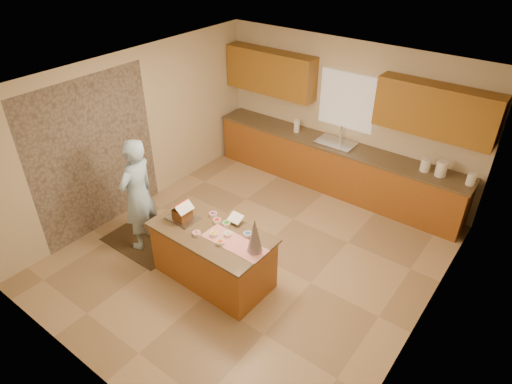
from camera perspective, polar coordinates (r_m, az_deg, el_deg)
floor at (r=6.93m, az=-0.34°, el=-7.96°), size 5.50×5.50×0.00m
ceiling at (r=5.56m, az=-0.43°, el=13.64°), size 5.50×5.50×0.00m
wall_back at (r=8.25m, az=11.46°, el=9.51°), size 5.50×5.50×0.00m
wall_front at (r=4.72m, az=-21.62°, el=-12.39°), size 5.50×5.50×0.00m
wall_left at (r=7.74m, az=-15.38°, el=7.36°), size 5.50×5.50×0.00m
wall_right at (r=5.28m, az=21.89°, el=-6.97°), size 5.50×5.50×0.00m
stone_accent at (r=7.36m, az=-19.92°, el=4.32°), size 0.00×2.50×2.50m
window_curtain at (r=8.11m, az=11.60°, el=11.39°), size 1.05×0.03×1.00m
back_counter_base at (r=8.40m, az=9.86°, el=3.20°), size 4.80×0.60×0.88m
back_counter_top at (r=8.19m, az=10.16°, el=6.00°), size 4.85×0.63×0.04m
upper_cabinet_left at (r=8.64m, az=1.87°, el=15.11°), size 1.85×0.35×0.80m
upper_cabinet_right at (r=7.41m, az=22.07°, el=9.65°), size 1.85×0.35×0.80m
sink at (r=8.19m, az=10.15°, el=5.93°), size 0.70×0.45×0.12m
faucet at (r=8.27m, az=10.86°, el=7.42°), size 0.03×0.03×0.28m
island_base at (r=6.31m, az=-5.52°, el=-8.14°), size 1.66×0.86×0.80m
island_top at (r=6.05m, az=-5.73°, el=-5.14°), size 1.73×0.93×0.04m
table_runner at (r=5.81m, az=-2.78°, el=-6.54°), size 0.92×0.35×0.01m
baking_tray at (r=6.30m, az=-9.35°, el=-3.35°), size 0.43×0.32×0.02m
cookbook at (r=6.11m, az=-2.63°, el=-3.34°), size 0.20×0.16×0.09m
tinsel_tree at (r=5.54m, az=-0.17°, el=-5.55°), size 0.20×0.20×0.50m
rug at (r=7.38m, az=-14.18°, el=-6.16°), size 1.22×0.80×0.01m
boy at (r=6.82m, az=-14.92°, el=-0.37°), size 0.53×0.72×1.80m
canister_a at (r=7.64m, az=20.91°, el=3.27°), size 0.16×0.16×0.22m
canister_b at (r=7.59m, az=22.69°, el=2.80°), size 0.18×0.18×0.25m
canister_c at (r=7.53m, az=25.88°, el=1.49°), size 0.14×0.14×0.20m
paper_towel at (r=8.49m, az=5.25°, el=8.42°), size 0.11×0.11×0.23m
gingerbread_house at (r=6.24m, az=-9.44°, el=-2.55°), size 0.25×0.26×0.26m
candy_bowls at (r=6.01m, az=-4.59°, el=-4.83°), size 0.78×0.57×0.05m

